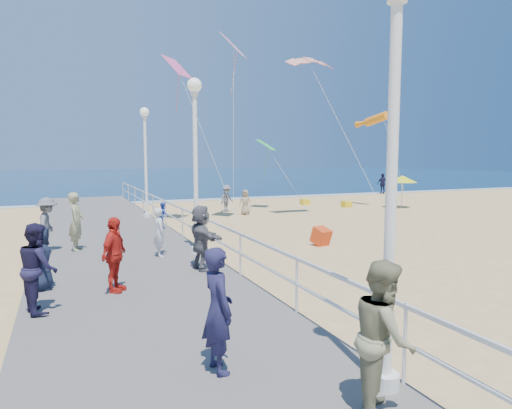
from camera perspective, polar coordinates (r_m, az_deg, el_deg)
name	(u,v)px	position (r m, az deg, el deg)	size (l,w,h in m)	color
ground	(342,252)	(16.64, 10.73, -5.80)	(160.00, 160.00, 0.00)	#DBB672
ocean	(122,177)	(79.12, -16.41, 3.37)	(160.00, 90.00, 0.05)	#0C2949
surf_line	(192,200)	(35.37, -8.01, 0.55)	(160.00, 1.20, 0.04)	white
boardwalk	(126,266)	(13.98, -16.00, -7.37)	(5.00, 44.00, 0.40)	slate
railing	(206,225)	(14.27, -6.31, -2.60)	(0.05, 42.00, 0.55)	white
lamp_post_near	(393,134)	(5.87, 16.75, 8.46)	(0.44, 0.44, 5.32)	white
lamp_post_mid	(195,147)	(14.03, -7.60, 7.12)	(0.44, 0.44, 5.32)	white
lamp_post_far	(145,151)	(22.83, -13.67, 6.57)	(0.44, 0.44, 5.32)	white
woman_holding_toddler	(160,232)	(13.93, -11.96, -3.40)	(0.53, 0.35, 1.46)	silver
toddler_held	(163,215)	(14.04, -11.52, -1.26)	(0.37, 0.29, 0.76)	blue
spectator_0	(218,310)	(6.48, -4.79, -12.96)	(0.64, 0.42, 1.76)	#1D1C3E
spectator_1	(384,337)	(5.69, 15.69, -15.63)	(0.88, 0.69, 1.81)	gray
spectator_2	(48,225)	(15.68, -24.60, -2.31)	(1.11, 0.64, 1.72)	slate
spectator_3	(114,255)	(10.55, -17.30, -6.01)	(0.98, 0.41, 1.67)	red
spectator_4	(41,258)	(11.35, -25.24, -6.09)	(0.70, 0.45, 1.43)	#171E32
spectator_5	(201,238)	(12.09, -6.86, -4.13)	(1.60, 0.51, 1.72)	#5A595E
spectator_6	(76,222)	(15.53, -21.55, -2.00)	(0.68, 0.44, 1.86)	#929165
spectator_7	(38,268)	(9.76, -25.63, -7.12)	(0.84, 0.66, 1.73)	#1C1937
beach_walker_a	(227,198)	(27.84, -3.68, 0.76)	(1.07, 0.61, 1.65)	slate
beach_walker_b	(383,184)	(42.77, 15.56, 2.53)	(1.08, 0.45, 1.85)	#181734
beach_walker_c	(245,202)	(26.43, -1.35, 0.28)	(0.71, 0.46, 1.46)	gray
box_kite	(321,238)	(17.55, 8.14, -4.14)	(0.55, 0.55, 0.60)	red
beach_umbrella	(402,179)	(31.35, 17.82, 3.06)	(1.90, 1.90, 2.14)	white
beach_chair_left	(305,202)	(32.14, 6.14, 0.33)	(0.55, 0.55, 0.40)	yellow
beach_chair_right	(346,204)	(31.00, 11.24, 0.04)	(0.55, 0.55, 0.40)	yellow
kite_parafoil	(311,60)	(25.52, 6.84, 17.52)	(2.62, 0.90, 0.30)	red
kite_windsock	(377,119)	(31.72, 14.83, 10.29)	(0.56, 0.56, 2.92)	orange
kite_diamond_pink	(177,67)	(23.45, -9.83, 16.57)	(1.39, 1.39, 0.02)	#DB5091
kite_diamond_green	(266,145)	(29.37, 1.26, 7.46)	(1.28, 1.28, 0.02)	green
kite_diamond_redwhite	(234,46)	(23.85, -2.81, 19.20)	(1.49, 1.49, 0.02)	#D71953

